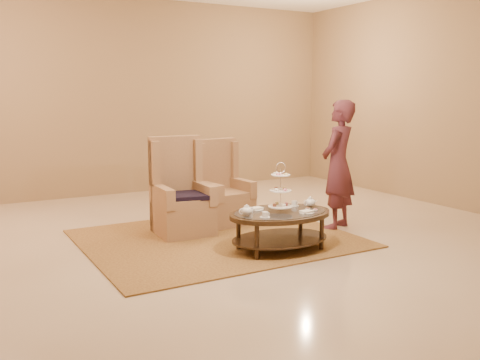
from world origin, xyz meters
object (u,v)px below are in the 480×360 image
tea_table (280,219)px  armchair_left (181,201)px  armchair_right (222,195)px  person (338,165)px

tea_table → armchair_left: 1.47m
armchair_right → person: person is taller
armchair_left → person: bearing=-19.4°
armchair_left → person: 2.15m
armchair_left → armchair_right: size_ratio=1.07×
tea_table → person: 1.44m
tea_table → armchair_left: armchair_left is taller
person → armchair_left: bearing=-50.5°
tea_table → person: bearing=24.5°
tea_table → armchair_right: armchair_right is taller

